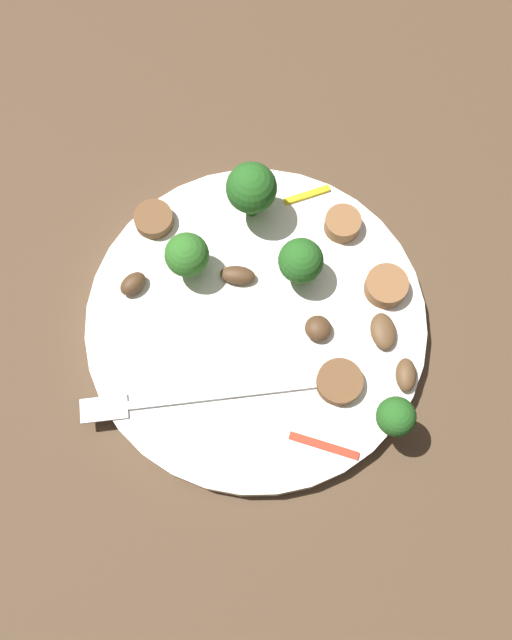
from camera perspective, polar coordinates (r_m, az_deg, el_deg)
The scene contains 18 objects.
ground_plane at distance 0.57m, azimuth 0.00°, elevation -0.54°, with size 1.40×1.40×0.00m, color #4C3826.
plate at distance 0.56m, azimuth 0.00°, elevation -0.27°, with size 0.26×0.26×0.02m, color white.
fork at distance 0.54m, azimuth -5.83°, elevation -6.30°, with size 0.18×0.02×0.00m.
broccoli_floret_0 at distance 0.51m, azimuth 11.03°, elevation -7.56°, with size 0.03×0.03×0.05m.
broccoli_floret_1 at distance 0.54m, azimuth -5.50°, elevation 5.15°, with size 0.03×0.03×0.05m.
broccoli_floret_2 at distance 0.54m, azimuth 3.57°, elevation 4.68°, with size 0.03×0.03×0.05m.
broccoli_floret_3 at distance 0.55m, azimuth -0.37°, elevation 10.39°, with size 0.04×0.04×0.06m.
sausage_slice_0 at distance 0.56m, azimuth 10.29°, elevation 2.67°, with size 0.03×0.03×0.01m, color brown.
sausage_slice_1 at distance 0.58m, azimuth 6.88°, elevation 7.60°, with size 0.03×0.03×0.01m, color brown.
sausage_slice_2 at distance 0.58m, azimuth -8.12°, elevation 7.93°, with size 0.03×0.03×0.01m, color brown.
sausage_slice_3 at distance 0.54m, azimuth 6.64°, elevation -4.91°, with size 0.03×0.03×0.01m, color brown.
mushroom_0 at distance 0.55m, azimuth 10.06°, elevation -0.89°, with size 0.03×0.02×0.01m, color brown.
mushroom_1 at distance 0.56m, azimuth -1.47°, elevation 3.59°, with size 0.03×0.01×0.01m, color #4C331E.
mushroom_2 at distance 0.56m, azimuth -9.75°, elevation 2.86°, with size 0.02×0.02×0.01m, color #4C331E.
mushroom_4 at distance 0.55m, azimuth 11.81°, elevation -4.28°, with size 0.03×0.02×0.01m, color brown.
mushroom_5 at distance 0.55m, azimuth 4.95°, elevation -0.66°, with size 0.02×0.02×0.01m, color #4C331E.
pepper_strip_1 at distance 0.59m, azimuth 4.07°, elevation 9.87°, with size 0.04×0.01×0.00m, color yellow.
pepper_strip_2 at distance 0.53m, azimuth 5.39°, elevation -9.90°, with size 0.05×0.01×0.00m, color red.
Camera 1 is at (0.02, 0.17, 0.54)m, focal length 40.32 mm.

